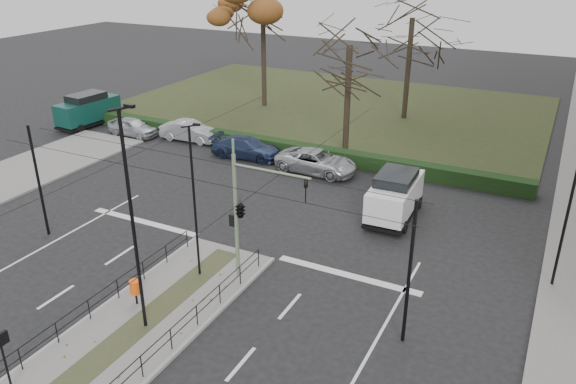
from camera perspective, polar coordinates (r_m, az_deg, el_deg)
name	(u,v)px	position (r m, az deg, el deg)	size (l,w,h in m)	color
ground	(171,302)	(25.07, -11.76, -10.84)	(140.00, 140.00, 0.00)	black
median_island	(132,333)	(23.54, -15.59, -13.65)	(4.40, 15.00, 0.14)	slate
park	(331,107)	(53.41, 4.44, 8.65)	(38.00, 26.00, 0.10)	#283018
hedge	(261,144)	(41.74, -2.71, 4.93)	(38.00, 1.00, 1.00)	black
median_railing	(127,316)	(22.96, -16.01, -11.98)	(4.14, 13.24, 0.92)	black
catenary	(188,215)	(24.43, -10.11, -2.35)	(20.00, 34.00, 6.00)	black
traffic_light	(242,208)	(24.49, -4.67, -1.66)	(3.97, 2.25, 5.84)	slate
litter_bin	(135,287)	(24.59, -15.28, -9.32)	(0.44, 0.44, 1.14)	black
info_panel	(1,347)	(21.29, -27.12, -13.84)	(0.13, 0.61, 2.33)	black
streetlamp_median_near	(133,222)	(21.28, -15.46, -2.98)	(0.76, 0.16, 9.10)	black
streetlamp_median_far	(195,201)	(24.68, -9.46, -0.95)	(0.61, 0.12, 7.27)	black
streetlamp_sidewalk	(573,194)	(26.15, 26.94, -0.15)	(0.73, 0.15, 8.71)	black
parked_car_first	(133,127)	(46.54, -15.51, 6.39)	(1.73, 4.29, 1.46)	#A8ABB0
parked_car_second	(190,131)	(44.34, -9.95, 6.11)	(1.63, 4.69, 1.54)	#A8ABB0
parked_car_third	(246,147)	(40.27, -4.24, 4.54)	(2.10, 5.16, 1.50)	#212D4D
parked_car_fourth	(316,161)	(37.52, 2.89, 3.12)	(2.53, 5.49, 1.53)	#A8ABB0
white_van	(395,194)	(31.62, 10.82, -0.23)	(2.43, 5.13, 2.64)	silver
green_van	(88,109)	(50.24, -19.66, 7.94)	(2.57, 5.68, 2.72)	#0B332C
bare_tree_center	(412,26)	(49.07, 12.47, 16.19)	(8.55, 8.55, 11.18)	black
bare_tree_near	(349,53)	(40.07, 6.26, 13.85)	(6.56, 6.56, 10.12)	black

